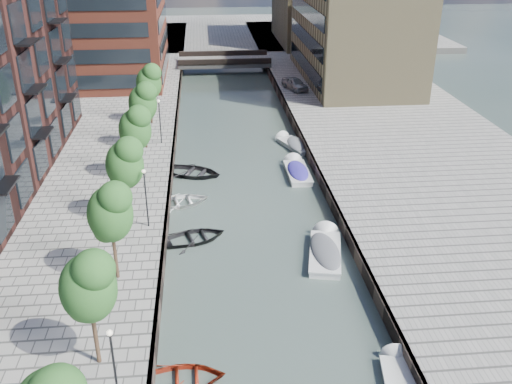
{
  "coord_description": "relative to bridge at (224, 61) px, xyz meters",
  "views": [
    {
      "loc": [
        -3.18,
        -10.16,
        19.49
      ],
      "look_at": [
        0.0,
        23.37,
        3.5
      ],
      "focal_mm": 40.0,
      "sensor_mm": 36.0,
      "label": 1
    }
  ],
  "objects": [
    {
      "name": "water",
      "position": [
        0.0,
        -32.0,
        -1.39
      ],
      "size": [
        300.0,
        300.0,
        0.0
      ],
      "primitive_type": "plane",
      "color": "#38473F",
      "rests_on": "ground"
    },
    {
      "name": "quay_right",
      "position": [
        16.0,
        -32.0,
        -0.89
      ],
      "size": [
        20.0,
        140.0,
        1.0
      ],
      "primitive_type": "cube",
      "color": "gray",
      "rests_on": "ground"
    },
    {
      "name": "quay_wall_left",
      "position": [
        -6.1,
        -32.0,
        -0.89
      ],
      "size": [
        0.25,
        140.0,
        1.0
      ],
      "primitive_type": "cube",
      "color": "#332823",
      "rests_on": "ground"
    },
    {
      "name": "quay_wall_right",
      "position": [
        6.1,
        -32.0,
        -0.89
      ],
      "size": [
        0.25,
        140.0,
        1.0
      ],
      "primitive_type": "cube",
      "color": "#332823",
      "rests_on": "ground"
    },
    {
      "name": "far_closure",
      "position": [
        0.0,
        28.0,
        -0.89
      ],
      "size": [
        80.0,
        40.0,
        1.0
      ],
      "primitive_type": "cube",
      "color": "gray",
      "rests_on": "ground"
    },
    {
      "name": "tan_block_near",
      "position": [
        16.0,
        -10.0,
        6.61
      ],
      "size": [
        12.0,
        25.0,
        14.0
      ],
      "primitive_type": "cube",
      "color": "#8B7C55",
      "rests_on": "quay_right"
    },
    {
      "name": "bridge",
      "position": [
        0.0,
        0.0,
        0.0
      ],
      "size": [
        13.0,
        6.0,
        1.3
      ],
      "color": "gray",
      "rests_on": "ground"
    },
    {
      "name": "tree_1",
      "position": [
        -8.5,
        -61.0,
        3.92
      ],
      "size": [
        2.5,
        2.5,
        5.95
      ],
      "color": "#382619",
      "rests_on": "quay_left"
    },
    {
      "name": "tree_2",
      "position": [
        -8.5,
        -54.0,
        3.92
      ],
      "size": [
        2.5,
        2.5,
        5.95
      ],
      "color": "#382619",
      "rests_on": "quay_left"
    },
    {
      "name": "tree_3",
      "position": [
        -8.5,
        -47.0,
        3.92
      ],
      "size": [
        2.5,
        2.5,
        5.95
      ],
      "color": "#382619",
      "rests_on": "quay_left"
    },
    {
      "name": "tree_4",
      "position": [
        -8.5,
        -40.0,
        3.92
      ],
      "size": [
        2.5,
        2.5,
        5.95
      ],
      "color": "#382619",
      "rests_on": "quay_left"
    },
    {
      "name": "tree_5",
      "position": [
        -8.5,
        -33.0,
        3.92
      ],
      "size": [
        2.5,
        2.5,
        5.95
      ],
      "color": "#382619",
      "rests_on": "quay_left"
    },
    {
      "name": "tree_6",
      "position": [
        -8.5,
        -26.0,
        3.92
      ],
      "size": [
        2.5,
        2.5,
        5.95
      ],
      "color": "#382619",
      "rests_on": "quay_left"
    },
    {
      "name": "lamp_0",
      "position": [
        -7.2,
        -64.0,
        2.12
      ],
      "size": [
        0.24,
        0.24,
        4.12
      ],
      "color": "black",
      "rests_on": "quay_left"
    },
    {
      "name": "lamp_1",
      "position": [
        -7.2,
        -48.0,
        2.12
      ],
      "size": [
        0.24,
        0.24,
        4.12
      ],
      "color": "black",
      "rests_on": "quay_left"
    },
    {
      "name": "lamp_2",
      "position": [
        -7.2,
        -32.0,
        2.12
      ],
      "size": [
        0.24,
        0.24,
        4.12
      ],
      "color": "black",
      "rests_on": "quay_left"
    },
    {
      "name": "sloop_1",
      "position": [
        -4.15,
        -48.48,
        -1.39
      ],
      "size": [
        5.01,
        4.19,
        0.89
      ],
      "primitive_type": "imported",
      "rotation": [
        0.0,
        0.0,
        1.87
      ],
      "color": "black",
      "rests_on": "ground"
    },
    {
      "name": "sloop_2",
      "position": [
        -4.69,
        -61.68,
        -1.39
      ],
      "size": [
        4.23,
        3.12,
        0.85
      ],
      "primitive_type": "imported",
      "rotation": [
        0.0,
        0.0,
        1.62
      ],
      "color": "maroon",
      "rests_on": "ground"
    },
    {
      "name": "sloop_3",
      "position": [
        -5.24,
        -42.91,
        -1.39
      ],
      "size": [
        5.02,
        4.1,
        0.91
      ],
      "primitive_type": "imported",
      "rotation": [
        0.0,
        0.0,
        1.81
      ],
      "color": "white",
      "rests_on": "ground"
    },
    {
      "name": "sloop_4",
      "position": [
        -4.39,
        -37.42,
        -1.39
      ],
      "size": [
        6.1,
        5.34,
        1.05
      ],
      "primitive_type": "imported",
      "rotation": [
        0.0,
        0.0,
        1.16
      ],
      "color": "black",
      "rests_on": "ground"
    },
    {
      "name": "motorboat_1",
      "position": [
        4.3,
        -50.94,
        -1.16
      ],
      "size": [
        3.07,
        5.91,
        1.88
      ],
      "color": "silver",
      "rests_on": "ground"
    },
    {
      "name": "motorboat_2",
      "position": [
        5.43,
        -62.8,
        -1.3
      ],
      "size": [
        2.3,
        4.88,
        1.56
      ],
      "color": "silver",
      "rests_on": "ground"
    },
    {
      "name": "motorboat_3",
      "position": [
        4.54,
        -37.88,
        -1.18
      ],
      "size": [
        1.87,
        5.29,
        1.76
      ],
      "color": "silver",
      "rests_on": "ground"
    },
    {
      "name": "motorboat_4",
      "position": [
        5.23,
        -31.38,
        -1.19
      ],
      "size": [
        3.35,
        5.12,
        1.62
      ],
      "color": "silver",
      "rests_on": "ground"
    },
    {
      "name": "car",
      "position": [
        7.97,
        -14.75,
        0.35
      ],
      "size": [
        3.18,
        4.66,
        1.47
      ],
      "primitive_type": "imported",
      "rotation": [
        0.0,
        0.0,
        0.37
      ],
      "color": "#A6A7AB",
      "rests_on": "quay_right"
    }
  ]
}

